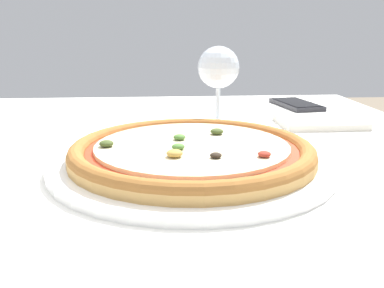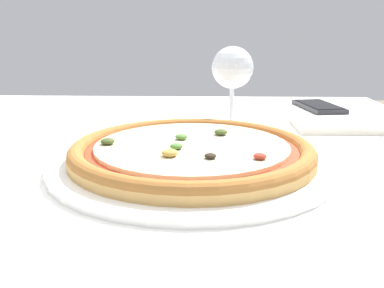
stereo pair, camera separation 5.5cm
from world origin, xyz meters
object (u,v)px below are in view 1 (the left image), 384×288
Objects in this scene: dining_table at (103,204)px; wine_glass_far_left at (218,70)px; pizza_plate at (192,154)px; cell_phone at (296,104)px.

dining_table is 7.93× the size of wine_glass_far_left.
wine_glass_far_left reaches higher than pizza_plate.
cell_phone reaches higher than dining_table.
pizza_plate is at bearing -122.83° from cell_phone.
wine_glass_far_left is at bearing -138.26° from cell_phone.
pizza_plate is at bearing -40.32° from dining_table.
pizza_plate is 2.55× the size of wine_glass_far_left.
dining_table is 0.31m from wine_glass_far_left.
dining_table is at bearing 139.68° from pizza_plate.
dining_table is 7.43× the size of cell_phone.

